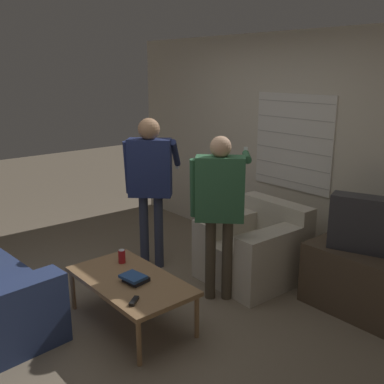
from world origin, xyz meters
The scene contains 11 objects.
ground_plane centered at (0.00, 0.00, 0.00)m, with size 16.00×16.00×0.00m, color #7F705B.
wall_back centered at (0.00, 2.03, 1.28)m, with size 5.20×0.08×2.55m.
armchair_beige centered at (0.29, 1.30, 0.32)m, with size 0.91×0.95×0.80m.
coffee_table centered at (0.18, -0.18, 0.38)m, with size 1.16×0.65×0.42m.
tv_stand centered at (1.37, 1.53, 0.29)m, with size 0.97×0.55×0.59m.
tv centered at (1.36, 1.53, 0.84)m, with size 0.66×0.41×0.50m.
person_left_standing centered at (-0.66, 0.64, 1.06)m, with size 0.52×0.80×1.66m.
person_right_standing centered at (0.35, 0.71, 1.01)m, with size 0.51×0.83×1.58m.
book_stack centered at (0.25, -0.18, 0.45)m, with size 0.22×0.21×0.06m.
soda_can centered at (-0.15, -0.06, 0.48)m, with size 0.07×0.07×0.13m.
spare_remote centered at (0.54, -0.38, 0.43)m, with size 0.11×0.13×0.02m.
Camera 1 is at (3.20, -2.05, 2.16)m, focal length 42.00 mm.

